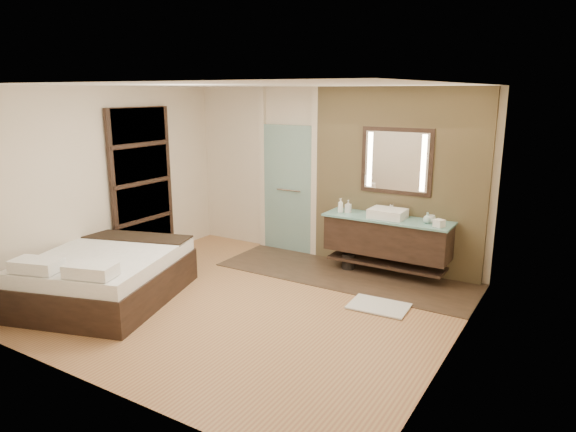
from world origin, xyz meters
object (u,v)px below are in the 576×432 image
Objects in this scene: bed at (107,276)px; mirror_unit at (396,161)px; waste_bin at (348,261)px; vanity at (387,237)px.

mirror_unit is at bearing 29.92° from bed.
waste_bin is (-0.57, -0.31, -1.53)m from mirror_unit.
vanity is at bearing 6.85° from waste_bin.
waste_bin is at bearing 33.38° from bed.
mirror_unit reaches higher than vanity.
mirror_unit is at bearing 28.43° from waste_bin.
mirror_unit is 1.66m from waste_bin.
mirror_unit reaches higher than bed.
bed is (-2.75, -2.98, -1.33)m from mirror_unit.
bed is 3.46m from waste_bin.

